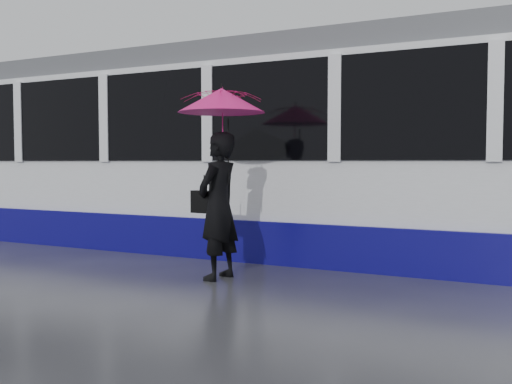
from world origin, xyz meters
The scene contains 5 objects.
ground centered at (0.00, 0.00, 0.00)m, with size 90.00×90.00×0.00m, color #2A2A2F.
rails centered at (0.00, 2.50, 0.01)m, with size 34.00×1.51×0.02m.
woman centered at (-0.62, 0.06, 0.93)m, with size 0.68×0.44×1.85m, color black.
umbrella centered at (-0.57, 0.06, 2.03)m, with size 1.17×1.17×1.25m.
handbag centered at (-0.84, 0.08, 0.97)m, with size 0.34×0.17×0.47m.
Camera 1 is at (2.98, -6.11, 1.47)m, focal length 40.00 mm.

